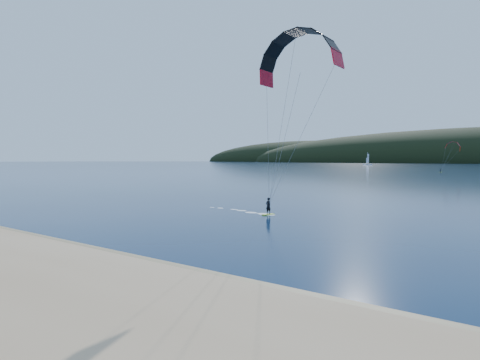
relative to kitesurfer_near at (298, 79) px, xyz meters
The scene contains 5 objects.
ground 25.09m from the kitesurfer_near, 92.13° to the right, with size 1800.00×1800.00×0.00m, color #081B3C.
wet_sand 21.41m from the kitesurfer_near, 92.70° to the right, with size 220.00×2.50×0.10m.
kitesurfer_near is the anchor object (origin of this frame).
kitesurfer_far 172.78m from the kitesurfer_near, 94.39° to the left, with size 9.91×8.30×13.75m.
sailboat 391.95m from the kitesurfer_near, 107.77° to the left, with size 9.46×5.92×13.19m.
Camera 1 is at (18.22, -11.57, 6.40)m, focal length 30.44 mm.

